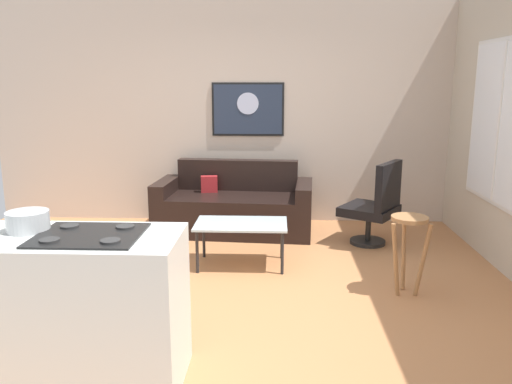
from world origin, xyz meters
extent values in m
cube|color=#BA794A|center=(0.00, 0.00, -0.02)|extent=(6.40, 6.40, 0.04)
cube|color=beige|center=(0.00, 2.42, 1.40)|extent=(6.40, 0.05, 2.80)
cube|color=black|center=(-0.07, 1.82, 0.23)|extent=(1.55, 0.92, 0.46)
cube|color=black|center=(-0.04, 2.15, 0.65)|extent=(1.50, 0.27, 0.38)
cube|color=black|center=(-0.90, 1.88, 0.31)|extent=(0.24, 0.83, 0.62)
cube|color=black|center=(0.77, 1.76, 0.31)|extent=(0.24, 0.83, 0.62)
cube|color=maroon|center=(-0.38, 1.99, 0.56)|extent=(0.21, 0.13, 0.20)
cube|color=silver|center=(0.10, 0.68, 0.43)|extent=(0.90, 0.54, 0.02)
cylinder|color=#232326|center=(-0.31, 0.46, 0.21)|extent=(0.03, 0.03, 0.42)
cylinder|color=#232326|center=(0.50, 0.46, 0.21)|extent=(0.03, 0.03, 0.42)
cylinder|color=#232326|center=(-0.31, 0.91, 0.21)|extent=(0.03, 0.03, 0.42)
cylinder|color=#232326|center=(0.50, 0.91, 0.21)|extent=(0.03, 0.03, 0.42)
cylinder|color=black|center=(1.47, 1.44, 0.02)|extent=(0.39, 0.39, 0.04)
cylinder|color=black|center=(1.47, 1.44, 0.22)|extent=(0.06, 0.06, 0.36)
cube|color=black|center=(1.47, 1.44, 0.39)|extent=(0.76, 0.77, 0.10)
cube|color=black|center=(1.65, 1.32, 0.69)|extent=(0.37, 0.52, 0.51)
cylinder|color=#A37145|center=(1.56, 0.05, 0.67)|extent=(0.31, 0.31, 0.03)
cylinder|color=#A37145|center=(1.56, 0.18, 0.33)|extent=(0.04, 0.13, 0.65)
cylinder|color=#A37145|center=(1.45, -0.02, 0.33)|extent=(0.13, 0.09, 0.65)
cylinder|color=#A37145|center=(1.67, -0.02, 0.33)|extent=(0.13, 0.09, 0.65)
cube|color=silver|center=(-0.93, -1.36, 0.46)|extent=(1.63, 0.63, 0.92)
cube|color=black|center=(-0.64, -1.36, 0.93)|extent=(0.60, 0.50, 0.01)
cylinder|color=#2D2D2D|center=(-0.81, -1.50, 0.94)|extent=(0.11, 0.11, 0.01)
cylinder|color=#2D2D2D|center=(-0.47, -1.50, 0.94)|extent=(0.11, 0.11, 0.01)
cylinder|color=#2D2D2D|center=(-0.81, -1.22, 0.94)|extent=(0.11, 0.11, 0.01)
cylinder|color=#2D2D2D|center=(-0.47, -1.22, 0.94)|extent=(0.11, 0.11, 0.01)
cylinder|color=silver|center=(-1.03, -1.27, 0.93)|extent=(0.14, 0.14, 0.01)
cylinder|color=silver|center=(-1.03, -1.27, 0.98)|extent=(0.25, 0.25, 0.12)
cube|color=black|center=(0.07, 2.39, 1.44)|extent=(0.91, 0.01, 0.67)
cube|color=#273246|center=(0.07, 2.38, 1.44)|extent=(0.86, 0.02, 0.62)
cylinder|color=silver|center=(0.07, 2.37, 1.52)|extent=(0.27, 0.01, 0.27)
cube|color=silver|center=(2.59, 0.90, 1.40)|extent=(0.02, 1.44, 1.61)
cube|color=white|center=(2.58, 0.90, 1.40)|extent=(0.01, 1.36, 1.53)
cube|color=silver|center=(2.58, 0.90, 1.40)|extent=(0.01, 0.04, 1.53)
camera|label=1|loc=(0.44, -4.15, 1.80)|focal=36.08mm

